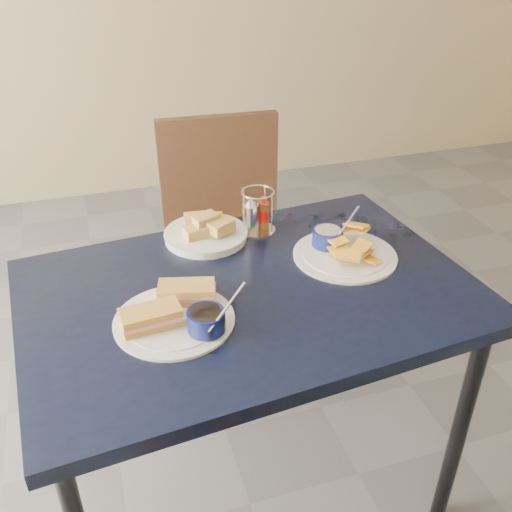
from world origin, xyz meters
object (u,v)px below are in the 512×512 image
object	(u,v)px
dining_table	(250,309)
sandwich_plate	(178,313)
condiment_caddy	(256,215)
chair_far	(224,229)
plantain_plate	(340,249)
bread_basket	(206,232)

from	to	relation	value
dining_table	sandwich_plate	size ratio (longest dim) A/B	3.96
dining_table	sandwich_plate	xyz separation A→B (m)	(-0.20, -0.08, 0.09)
dining_table	condiment_caddy	bearing A→B (deg)	69.48
chair_far	sandwich_plate	size ratio (longest dim) A/B	3.09
plantain_plate	bread_basket	distance (m)	0.40
sandwich_plate	plantain_plate	bearing A→B (deg)	18.53
dining_table	plantain_plate	distance (m)	0.32
dining_table	chair_far	bearing A→B (deg)	81.21
dining_table	bread_basket	bearing A→B (deg)	99.40
dining_table	condiment_caddy	xyz separation A→B (m)	(0.11, 0.29, 0.13)
bread_basket	plantain_plate	bearing A→B (deg)	-30.44
plantain_plate	condiment_caddy	bearing A→B (deg)	132.43
dining_table	condiment_caddy	world-z (taller)	condiment_caddy
dining_table	sandwich_plate	distance (m)	0.24
condiment_caddy	bread_basket	bearing A→B (deg)	-179.03
bread_basket	chair_far	bearing A→B (deg)	68.83
plantain_plate	condiment_caddy	distance (m)	0.28
plantain_plate	sandwich_plate	bearing A→B (deg)	-161.47
bread_basket	condiment_caddy	xyz separation A→B (m)	(0.16, 0.00, 0.03)
chair_far	sandwich_plate	distance (m)	0.86
chair_far	condiment_caddy	distance (m)	0.47
plantain_plate	condiment_caddy	xyz separation A→B (m)	(-0.19, 0.21, 0.04)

